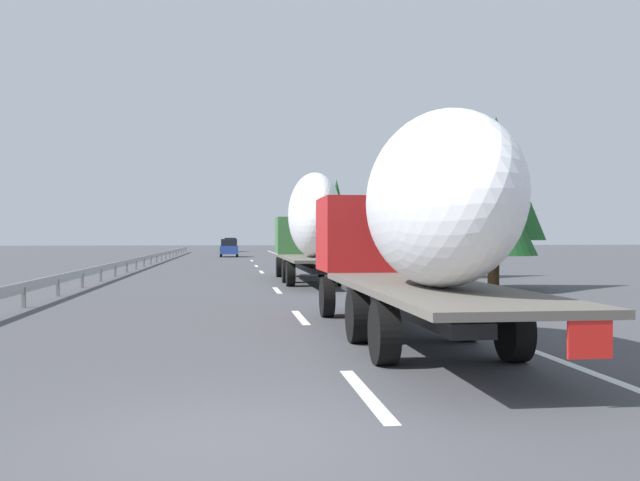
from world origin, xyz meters
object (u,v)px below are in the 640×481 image
object	(u,v)px
truck_trailing	(416,220)
road_sign	(325,233)
truck_lead	(311,224)
car_white_van	(230,245)
car_blue_sedan	(229,248)

from	to	relation	value
truck_trailing	road_sign	size ratio (longest dim) A/B	3.70
truck_lead	car_white_van	xyz separation A→B (m)	(69.37, 3.72, -1.69)
car_blue_sedan	truck_lead	bearing A→B (deg)	-174.88
truck_lead	car_blue_sedan	world-z (taller)	truck_lead
truck_lead	car_blue_sedan	distance (m)	42.81
car_white_van	road_sign	size ratio (longest dim) A/B	1.36
truck_trailing	car_white_van	world-z (taller)	truck_trailing
truck_trailing	road_sign	xyz separation A→B (m)	(36.83, -3.10, -0.05)
truck_trailing	truck_lead	bearing A→B (deg)	0.00
truck_lead	car_blue_sedan	size ratio (longest dim) A/B	3.16
car_blue_sedan	road_sign	distance (m)	25.05
road_sign	car_white_van	bearing A→B (deg)	7.65
truck_lead	car_blue_sedan	xyz separation A→B (m)	(42.61, 3.82, -1.73)
road_sign	car_blue_sedan	bearing A→B (deg)	16.05
car_blue_sedan	car_white_van	bearing A→B (deg)	-0.21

